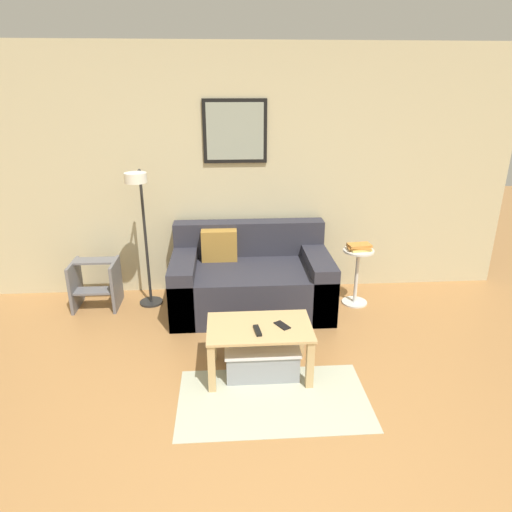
# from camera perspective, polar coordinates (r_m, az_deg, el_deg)

# --- Properties ---
(wall_back) EXTENTS (5.60, 0.09, 2.55)m
(wall_back) POSITION_cam_1_polar(r_m,az_deg,el_deg) (4.82, -1.05, 10.23)
(wall_back) COLOR #C6BC93
(wall_back) RESTS_ON ground_plane
(area_rug) EXTENTS (1.39, 0.79, 0.01)m
(area_rug) POSITION_cam_1_polar(r_m,az_deg,el_deg) (3.49, 2.19, -17.47)
(area_rug) COLOR #B2B79E
(area_rug) RESTS_ON ground_plane
(couch) EXTENTS (1.57, 0.95, 0.82)m
(couch) POSITION_cam_1_polar(r_m,az_deg,el_deg) (4.64, -0.69, -3.04)
(couch) COLOR #2D2D38
(couch) RESTS_ON ground_plane
(coffee_table) EXTENTS (0.81, 0.50, 0.41)m
(coffee_table) POSITION_cam_1_polar(r_m,az_deg,el_deg) (3.59, 0.38, -9.99)
(coffee_table) COLOR tan
(coffee_table) RESTS_ON ground_plane
(storage_bin) EXTENTS (0.58, 0.44, 0.25)m
(storage_bin) POSITION_cam_1_polar(r_m,az_deg,el_deg) (3.73, 0.68, -12.39)
(storage_bin) COLOR gray
(storage_bin) RESTS_ON ground_plane
(floor_lamp) EXTENTS (0.24, 0.44, 1.41)m
(floor_lamp) POSITION_cam_1_polar(r_m,az_deg,el_deg) (4.47, -14.21, 4.95)
(floor_lamp) COLOR black
(floor_lamp) RESTS_ON ground_plane
(side_table) EXTENTS (0.31, 0.31, 0.59)m
(side_table) POSITION_cam_1_polar(r_m,az_deg,el_deg) (4.79, 12.50, -1.95)
(side_table) COLOR silver
(side_table) RESTS_ON ground_plane
(book_stack) EXTENTS (0.24, 0.17, 0.06)m
(book_stack) POSITION_cam_1_polar(r_m,az_deg,el_deg) (4.70, 12.79, 1.11)
(book_stack) COLOR #D8C666
(book_stack) RESTS_ON side_table
(remote_control) EXTENTS (0.06, 0.15, 0.02)m
(remote_control) POSITION_cam_1_polar(r_m,az_deg,el_deg) (3.47, 0.19, -9.30)
(remote_control) COLOR black
(remote_control) RESTS_ON coffee_table
(cell_phone) EXTENTS (0.13, 0.15, 0.01)m
(cell_phone) POSITION_cam_1_polar(r_m,az_deg,el_deg) (3.56, 3.29, -8.65)
(cell_phone) COLOR black
(cell_phone) RESTS_ON coffee_table
(step_stool) EXTENTS (0.44, 0.39, 0.49)m
(step_stool) POSITION_cam_1_polar(r_m,az_deg,el_deg) (4.93, -19.40, -3.19)
(step_stool) COLOR slate
(step_stool) RESTS_ON ground_plane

